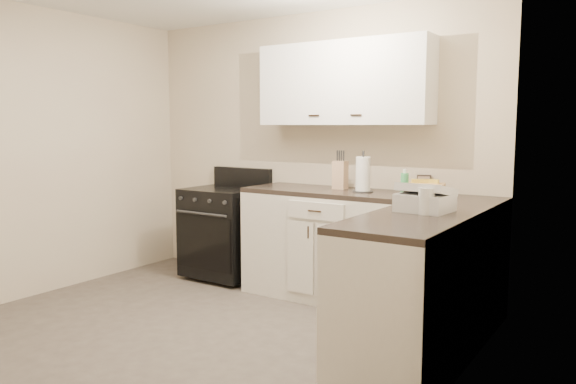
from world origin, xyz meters
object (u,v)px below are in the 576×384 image
Objects in this scene: knife_block at (340,175)px; countertop_grill at (425,203)px; paper_towel at (363,175)px; wicker_basket at (425,189)px; stove at (224,231)px.

knife_block is 0.78× the size of countertop_grill.
paper_towel is 0.52m from wicker_basket.
countertop_grill is (0.28, -0.79, 0.01)m from wicker_basket.
paper_towel reaches higher than wicker_basket.
stove is at bearing 167.25° from countertop_grill.
paper_towel is 0.99× the size of wicker_basket.
knife_block reaches higher than stove.
paper_towel is at bearing -20.77° from knife_block.
countertop_grill is at bearing -42.94° from paper_towel.
wicker_basket is 0.94× the size of countertop_grill.
paper_towel is 0.93× the size of countertop_grill.
knife_block is at bearing 160.78° from paper_towel.
wicker_basket reaches higher than stove.
stove is at bearing -178.90° from paper_towel.
stove is 1.59m from paper_towel.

